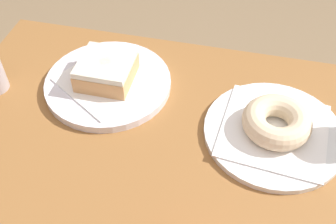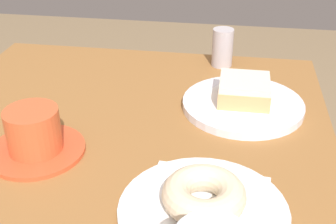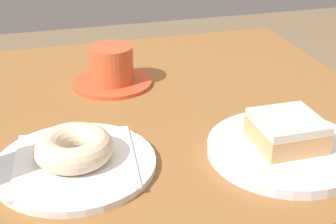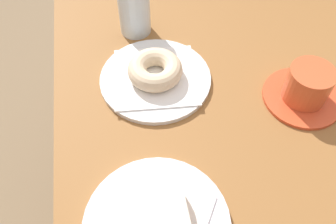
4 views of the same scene
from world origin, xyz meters
name	(u,v)px [view 1 (image 1 of 4)]	position (x,y,z in m)	size (l,w,h in m)	color
plate_sugar_ring	(274,133)	(0.03, 0.16, 0.75)	(0.22, 0.22, 0.01)	white
napkin_sugar_ring	(274,130)	(0.03, 0.16, 0.76)	(0.16, 0.16, 0.00)	white
donut_sugar_ring	(277,122)	(0.03, 0.16, 0.78)	(0.11, 0.11, 0.04)	beige
plate_glazed_square	(108,83)	(-0.26, 0.21, 0.76)	(0.22, 0.22, 0.01)	white
napkin_glazed_square	(108,80)	(-0.26, 0.21, 0.77)	(0.14, 0.14, 0.00)	white
donut_glazed_square	(106,70)	(-0.26, 0.21, 0.79)	(0.09, 0.09, 0.04)	tan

